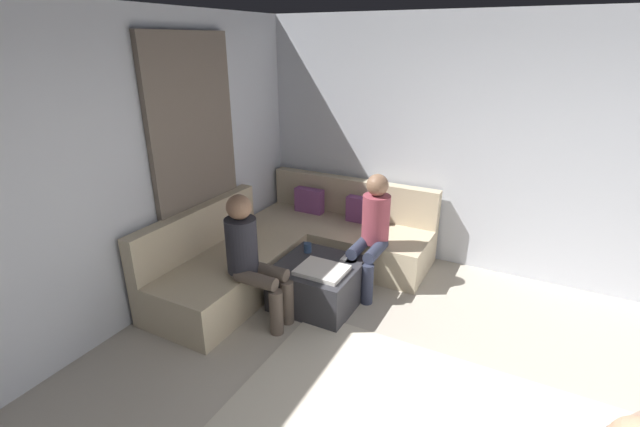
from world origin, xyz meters
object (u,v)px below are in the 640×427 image
(sectional_couch, at_px, (294,247))
(person_on_couch_side, at_px, (251,255))
(game_remote, at_px, (345,258))
(ottoman, at_px, (318,283))
(coffee_mug, at_px, (308,248))
(person_on_couch_back, at_px, (372,229))

(sectional_couch, distance_m, person_on_couch_side, 1.05)
(game_remote, bearing_deg, sectional_couch, 161.62)
(ottoman, relative_size, person_on_couch_side, 0.63)
(coffee_mug, distance_m, person_on_couch_back, 0.67)
(sectional_couch, xyz_separation_m, coffee_mug, (0.33, -0.28, 0.19))
(game_remote, bearing_deg, ottoman, -129.29)
(coffee_mug, bearing_deg, person_on_couch_side, -104.45)
(person_on_couch_back, bearing_deg, person_on_couch_side, 54.60)
(person_on_couch_side, bearing_deg, game_remote, 141.70)
(person_on_couch_back, relative_size, person_on_couch_side, 1.00)
(sectional_couch, height_order, person_on_couch_back, person_on_couch_back)
(ottoman, bearing_deg, coffee_mug, 140.71)
(ottoman, distance_m, coffee_mug, 0.38)
(person_on_couch_side, bearing_deg, sectional_couch, -171.38)
(coffee_mug, height_order, game_remote, coffee_mug)
(coffee_mug, relative_size, person_on_couch_side, 0.08)
(coffee_mug, bearing_deg, person_on_couch_back, 31.33)
(person_on_couch_back, bearing_deg, game_remote, 62.74)
(person_on_couch_back, distance_m, person_on_couch_side, 1.26)
(coffee_mug, bearing_deg, game_remote, 5.71)
(ottoman, height_order, game_remote, game_remote)
(sectional_couch, height_order, coffee_mug, sectional_couch)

